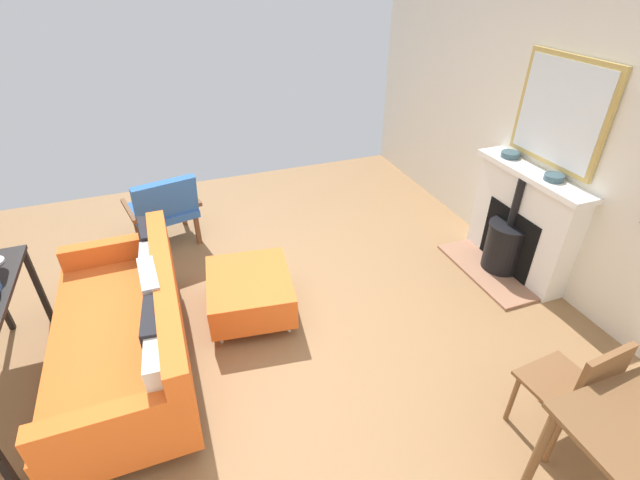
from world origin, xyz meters
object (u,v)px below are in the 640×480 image
at_px(mantel_bowl_near, 510,154).
at_px(ottoman, 250,291).
at_px(mantel_bowl_far, 554,177).
at_px(fireplace, 517,228).
at_px(sofa, 131,330).
at_px(armchair_accent, 164,207).
at_px(dining_chair_near_fireplace, 578,387).

bearing_deg(mantel_bowl_near, ottoman, 2.37).
distance_m(mantel_bowl_far, ottoman, 2.68).
relative_size(fireplace, ottoman, 1.40).
bearing_deg(fireplace, ottoman, -5.23).
bearing_deg(mantel_bowl_far, sofa, -2.44).
xyz_separation_m(mantel_bowl_near, mantel_bowl_far, (0.00, 0.53, -0.00)).
height_order(fireplace, sofa, fireplace).
bearing_deg(fireplace, armchair_accent, -27.12).
bearing_deg(fireplace, mantel_bowl_near, -95.28).
xyz_separation_m(fireplace, armchair_accent, (3.05, -1.56, 0.00)).
bearing_deg(mantel_bowl_far, mantel_bowl_near, -90.00).
bearing_deg(sofa, dining_chair_near_fireplace, 147.19).
xyz_separation_m(fireplace, mantel_bowl_far, (-0.03, 0.20, 0.60)).
relative_size(fireplace, mantel_bowl_near, 7.40).
bearing_deg(fireplace, dining_chair_near_fireplace, 58.93).
height_order(sofa, ottoman, sofa).
bearing_deg(fireplace, sofa, 0.84).
height_order(sofa, armchair_accent, armchair_accent).
height_order(armchair_accent, dining_chair_near_fireplace, dining_chair_near_fireplace).
height_order(fireplace, armchair_accent, fireplace).
distance_m(mantel_bowl_near, mantel_bowl_far, 0.53).
relative_size(ottoman, armchair_accent, 1.06).
distance_m(mantel_bowl_near, ottoman, 2.65).
height_order(mantel_bowl_near, ottoman, mantel_bowl_near).
relative_size(mantel_bowl_far, ottoman, 0.18).
xyz_separation_m(sofa, ottoman, (-0.91, -0.28, -0.11)).
xyz_separation_m(fireplace, dining_chair_near_fireplace, (0.97, 1.62, 0.06)).
distance_m(sofa, ottoman, 0.96).
relative_size(sofa, dining_chair_near_fireplace, 2.17).
height_order(mantel_bowl_near, dining_chair_near_fireplace, mantel_bowl_near).
relative_size(ottoman, dining_chair_near_fireplace, 0.99).
height_order(mantel_bowl_near, mantel_bowl_far, mantel_bowl_near).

